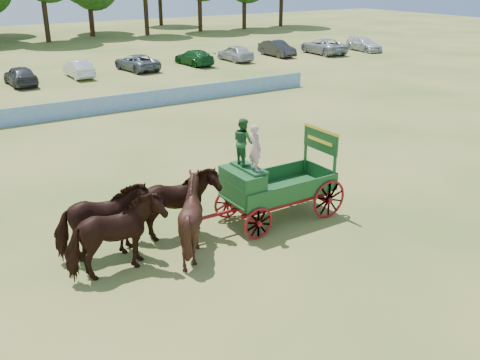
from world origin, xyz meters
name	(u,v)px	position (x,y,z in m)	size (l,w,h in m)	color
ground	(349,202)	(0.00, 0.00, 0.00)	(160.00, 160.00, 0.00)	#A78B4B
horse_lead_left	(116,237)	(-9.20, -0.20, 1.18)	(1.27, 2.79, 2.36)	black
horse_lead_right	(103,223)	(-9.20, 0.90, 1.18)	(1.27, 2.79, 2.36)	black
horse_wheel_left	(192,217)	(-6.80, -0.20, 1.18)	(1.90, 2.14, 2.36)	black
horse_wheel_right	(175,205)	(-6.80, 0.90, 1.18)	(1.27, 2.79, 2.36)	black
farm_dray	(261,178)	(-3.84, 0.38, 1.63)	(5.99, 2.00, 3.71)	maroon
sponsor_banner	(138,101)	(-1.00, 18.00, 0.53)	(26.00, 0.08, 1.05)	#1E50A6
parked_cars	(120,65)	(2.45, 30.27, 0.75)	(58.12, 7.28, 1.60)	silver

